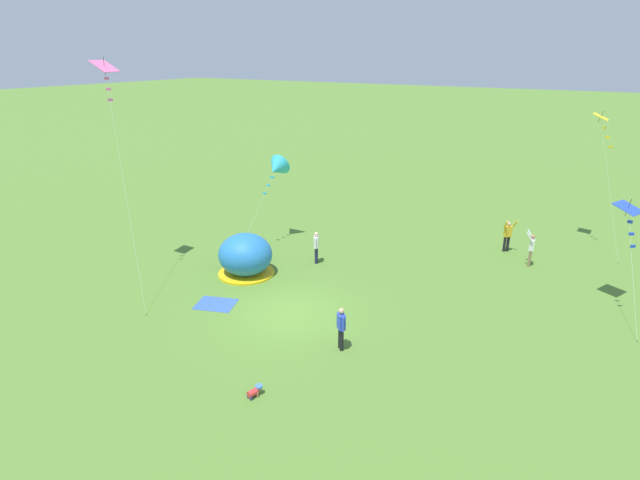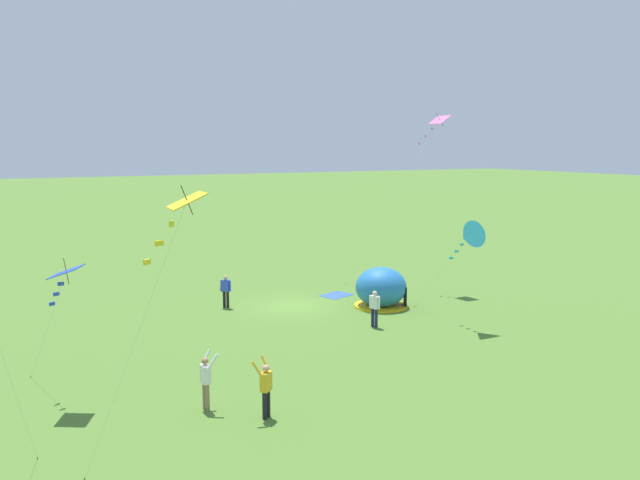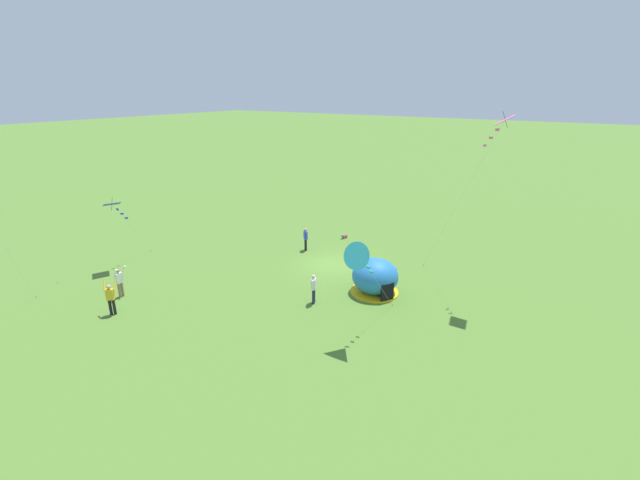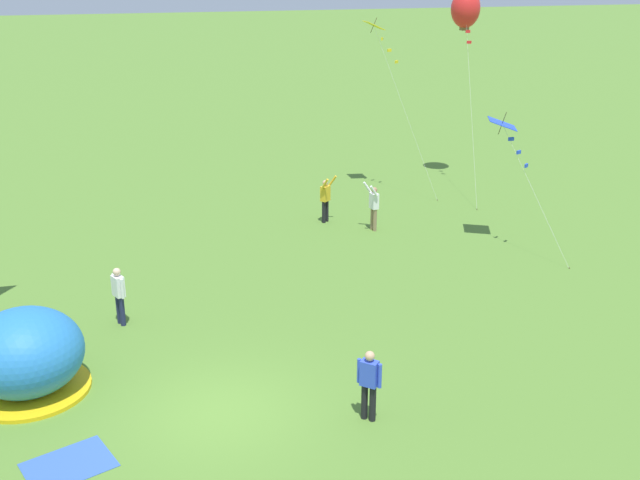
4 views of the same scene
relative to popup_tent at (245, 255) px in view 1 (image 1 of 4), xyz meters
The scene contains 12 objects.
ground_plane 4.86m from the popup_tent, 28.25° to the right, with size 300.00×300.00×0.00m, color #517A2D.
popup_tent is the anchor object (origin of this frame).
picnic_blanket 3.51m from the popup_tent, 74.66° to the right, with size 1.70×1.30×0.01m, color #3359A5.
toddler_crawling 9.69m from the popup_tent, 49.46° to the right, with size 0.34×0.55×0.32m.
person_arms_raised 14.64m from the popup_tent, 35.02° to the left, with size 0.51×0.68×1.89m.
person_near_tent 8.13m from the popup_tent, 25.44° to the right, with size 0.45×0.44×1.72m.
person_flying_kite 14.43m from the popup_tent, 43.14° to the left, with size 0.72×0.68×1.89m.
person_strolling 3.79m from the popup_tent, 52.83° to the left, with size 0.37×0.55×1.72m.
kite_yellow 20.23m from the popup_tent, 43.93° to the left, with size 2.64×2.85×7.54m.
kite_pink 10.41m from the popup_tent, 153.91° to the right, with size 4.99×3.62×10.27m.
kite_cyan 6.12m from the popup_tent, 107.22° to the left, with size 1.27×4.69×5.03m.
kite_blue 17.11m from the popup_tent, 20.02° to the left, with size 1.84×3.74×4.83m.
Camera 1 is at (10.78, -15.44, 10.47)m, focal length 28.00 mm.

